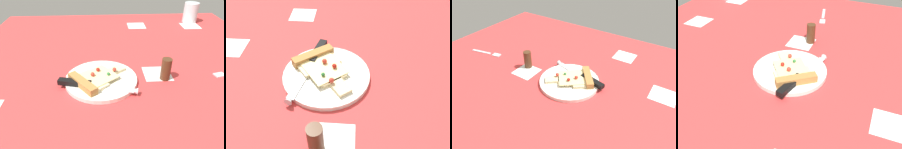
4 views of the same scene
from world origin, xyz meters
TOP-DOWN VIEW (x-y plane):
  - ground_plane at (0.00, 0.00)cm, footprint 121.92×121.92cm
  - plate at (-8.31, -9.96)cm, footprint 22.72×22.72cm
  - pizza_slice at (-10.35, -11.50)cm, footprint 18.55×16.78cm
  - knife at (-11.87, -14.36)cm, footprint 23.82×7.66cm
  - pepper_shaker at (12.22, -9.70)cm, footprint 3.17×3.17cm

SIDE VIEW (x-z plane):
  - ground_plane at x=0.00cm, z-range -3.00..0.00cm
  - plate at x=-8.31cm, z-range 0.00..1.29cm
  - knife at x=-11.87cm, z-range 0.67..3.12cm
  - pizza_slice at x=-10.35cm, z-range 0.78..3.40cm
  - pepper_shaker at x=12.22cm, z-range 0.00..7.26cm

